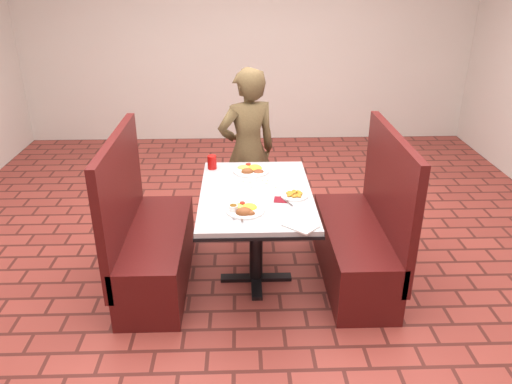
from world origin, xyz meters
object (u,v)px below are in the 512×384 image
(booth_bench_right, at_px, (361,241))
(plantain_plate, at_px, (294,195))
(dining_table, at_px, (256,204))
(diner_person, at_px, (248,152))
(far_dinner_plate, at_px, (251,169))
(near_dinner_plate, at_px, (245,208))
(red_tumbler, at_px, (212,162))
(booth_bench_left, at_px, (150,244))

(booth_bench_right, bearing_deg, plantain_plate, -171.19)
(dining_table, xyz_separation_m, plantain_plate, (0.27, -0.08, 0.11))
(diner_person, distance_m, far_dinner_plate, 0.49)
(near_dinner_plate, xyz_separation_m, red_tumbler, (-0.25, 0.78, 0.03))
(diner_person, bearing_deg, near_dinner_plate, 66.29)
(booth_bench_right, bearing_deg, far_dinner_plate, 154.55)
(near_dinner_plate, height_order, red_tumbler, red_tumbler)
(booth_bench_left, distance_m, near_dinner_plate, 0.90)
(near_dinner_plate, relative_size, plantain_plate, 1.29)
(dining_table, relative_size, diner_person, 0.82)
(dining_table, relative_size, plantain_plate, 6.22)
(booth_bench_left, height_order, near_dinner_plate, booth_bench_left)
(plantain_plate, relative_size, red_tumbler, 1.80)
(booth_bench_left, distance_m, booth_bench_right, 1.60)
(dining_table, relative_size, near_dinner_plate, 4.82)
(booth_bench_right, xyz_separation_m, plantain_plate, (-0.53, -0.08, 0.43))
(booth_bench_left, relative_size, diner_person, 0.81)
(near_dinner_plate, bearing_deg, dining_table, 74.75)
(booth_bench_right, bearing_deg, near_dinner_plate, -160.40)
(booth_bench_left, relative_size, booth_bench_right, 1.00)
(plantain_plate, bearing_deg, booth_bench_left, 175.59)
(booth_bench_left, xyz_separation_m, red_tumbler, (0.46, 0.47, 0.47))
(far_dinner_plate, bearing_deg, booth_bench_left, -153.08)
(far_dinner_plate, relative_size, plantain_plate, 1.44)
(dining_table, relative_size, booth_bench_right, 1.01)
(diner_person, height_order, red_tumbler, diner_person)
(booth_bench_left, relative_size, red_tumbler, 11.09)
(red_tumbler, bearing_deg, far_dinner_plate, -13.35)
(dining_table, bearing_deg, diner_person, 92.92)
(dining_table, bearing_deg, booth_bench_right, 0.00)
(dining_table, bearing_deg, red_tumbler, 125.81)
(plantain_plate, bearing_deg, far_dinner_plate, 121.74)
(booth_bench_right, relative_size, red_tumbler, 11.09)
(plantain_plate, bearing_deg, near_dinner_plate, -146.65)
(booth_bench_left, distance_m, far_dinner_plate, 0.97)
(booth_bench_left, xyz_separation_m, booth_bench_right, (1.60, 0.00, 0.00))
(near_dinner_plate, bearing_deg, red_tumbler, 107.77)
(near_dinner_plate, relative_size, far_dinner_plate, 0.90)
(plantain_plate, bearing_deg, dining_table, 162.91)
(diner_person, bearing_deg, booth_bench_left, 27.68)
(dining_table, distance_m, plantain_plate, 0.30)
(dining_table, distance_m, diner_person, 0.89)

